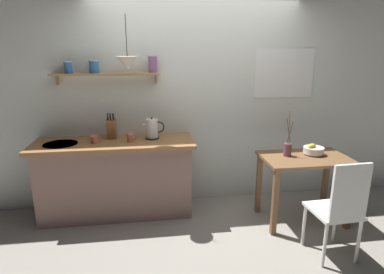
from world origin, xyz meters
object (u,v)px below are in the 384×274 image
object	(u,v)px
fruit_bowl	(313,150)
coffee_mug_spare	(130,138)
electric_kettle	(152,129)
dining_chair_near	(340,207)
knife_block	(111,129)
twig_vase	(288,149)
coffee_mug_by_sink	(95,139)
pendant_lamp	(128,62)
dining_table	(304,169)

from	to	relation	value
fruit_bowl	coffee_mug_spare	xyz separation A→B (m)	(-2.06, 0.33, 0.14)
fruit_bowl	electric_kettle	size ratio (longest dim) A/B	0.89
dining_chair_near	knife_block	size ratio (longest dim) A/B	3.24
twig_vase	coffee_mug_by_sink	world-z (taller)	twig_vase
dining_chair_near	coffee_mug_by_sink	bearing A→B (deg)	153.71
electric_kettle	coffee_mug_by_sink	distance (m)	0.66
twig_vase	pendant_lamp	size ratio (longest dim) A/B	0.92
coffee_mug_by_sink	knife_block	bearing A→B (deg)	41.35
knife_block	pendant_lamp	size ratio (longest dim) A/B	0.56
twig_vase	coffee_mug_spare	bearing A→B (deg)	169.14
dining_table	twig_vase	bearing A→B (deg)	161.12
fruit_bowl	coffee_mug_by_sink	xyz separation A→B (m)	(-2.46, 0.33, 0.13)
knife_block	coffee_mug_spare	world-z (taller)	knife_block
knife_block	electric_kettle	bearing A→B (deg)	-7.80
knife_block	pendant_lamp	distance (m)	0.83
dining_chair_near	fruit_bowl	xyz separation A→B (m)	(0.14, 0.81, 0.28)
dining_table	fruit_bowl	bearing A→B (deg)	29.04
dining_chair_near	knife_block	bearing A→B (deg)	148.76
dining_chair_near	electric_kettle	xyz separation A→B (m)	(-1.67, 1.23, 0.49)
fruit_bowl	twig_vase	bearing A→B (deg)	-178.81
knife_block	coffee_mug_spare	size ratio (longest dim) A/B	2.65
dining_table	fruit_bowl	world-z (taller)	fruit_bowl
knife_block	coffee_mug_by_sink	world-z (taller)	knife_block
electric_kettle	coffee_mug_by_sink	bearing A→B (deg)	-172.16
knife_block	dining_chair_near	bearing A→B (deg)	-31.24
dining_chair_near	coffee_mug_by_sink	world-z (taller)	coffee_mug_by_sink
twig_vase	knife_block	size ratio (longest dim) A/B	1.64
coffee_mug_by_sink	pendant_lamp	distance (m)	0.94
dining_table	fruit_bowl	distance (m)	0.25
coffee_mug_by_sink	coffee_mug_spare	world-z (taller)	coffee_mug_spare
twig_vase	electric_kettle	world-z (taller)	twig_vase
dining_chair_near	twig_vase	size ratio (longest dim) A/B	1.98
dining_chair_near	fruit_bowl	world-z (taller)	dining_chair_near
fruit_bowl	pendant_lamp	xyz separation A→B (m)	(-2.05, 0.28, 0.97)
pendant_lamp	fruit_bowl	bearing A→B (deg)	-7.72
dining_table	dining_chair_near	xyz separation A→B (m)	(-0.02, -0.74, -0.08)
fruit_bowl	pendant_lamp	bearing A→B (deg)	172.28
dining_table	coffee_mug_by_sink	distance (m)	2.39
dining_table	dining_chair_near	world-z (taller)	dining_chair_near
twig_vase	electric_kettle	xyz separation A→B (m)	(-1.49, 0.43, 0.17)
electric_kettle	coffee_mug_spare	world-z (taller)	electric_kettle
coffee_mug_spare	knife_block	bearing A→B (deg)	144.18
fruit_bowl	electric_kettle	world-z (taller)	electric_kettle
dining_table	knife_block	size ratio (longest dim) A/B	3.12
coffee_mug_by_sink	fruit_bowl	bearing A→B (deg)	-7.73
dining_table	knife_block	xyz separation A→B (m)	(-2.16, 0.56, 0.41)
dining_table	coffee_mug_by_sink	xyz separation A→B (m)	(-2.33, 0.40, 0.33)
fruit_bowl	twig_vase	world-z (taller)	twig_vase
fruit_bowl	electric_kettle	bearing A→B (deg)	166.85
dining_chair_near	coffee_mug_by_sink	size ratio (longest dim) A/B	7.75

